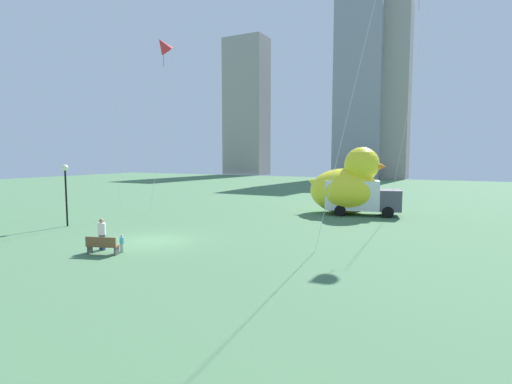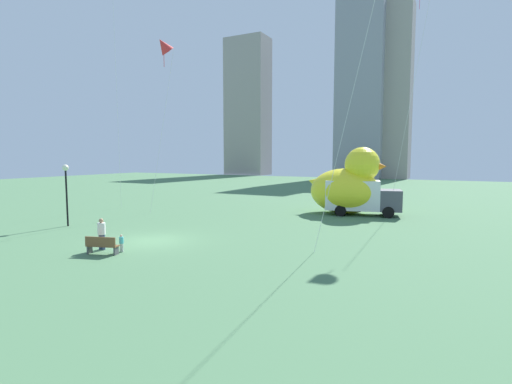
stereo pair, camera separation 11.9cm
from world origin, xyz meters
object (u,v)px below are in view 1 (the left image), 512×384
giant_inflatable_duck (347,186)px  lamppost (66,181)px  park_bench (102,245)px  person_child (122,242)px  person_adult (102,233)px  box_truck (360,198)px  kite_red (163,46)px

giant_inflatable_duck → lamppost: bearing=-136.9°
park_bench → lamppost: (-8.44, 4.46, 2.69)m
park_bench → person_child: (0.47, 0.82, 0.02)m
person_adult → person_child: size_ratio=1.83×
person_adult → box_truck: (9.24, 18.21, 0.54)m
park_bench → person_adult: bearing=138.4°
person_child → kite_red: kite_red is taller
person_child → box_truck: bearing=66.2°
park_bench → person_adult: size_ratio=1.02×
person_child → box_truck: size_ratio=0.14×
giant_inflatable_duck → person_adult: bearing=-113.6°
giant_inflatable_duck → lamppost: 21.56m
person_child → giant_inflatable_duck: bearing=69.6°
lamppost → kite_red: 13.23m
person_child → kite_red: (-6.57, 11.27, 13.22)m
park_bench → lamppost: size_ratio=0.39×
person_adult → giant_inflatable_duck: bearing=66.4°
person_adult → lamppost: bearing=153.8°
person_child → lamppost: bearing=157.8°
person_child → box_truck: (7.98, 18.10, 0.95)m
person_adult → giant_inflatable_duck: giant_inflatable_duck is taller
box_truck → lamppost: bearing=-139.4°
park_bench → box_truck: (8.45, 18.92, 0.97)m
person_child → giant_inflatable_duck: (6.81, 18.36, 1.88)m
lamppost → giant_inflatable_duck: bearing=43.1°
person_adult → lamppost: (-7.65, 3.76, 2.26)m
park_bench → person_child: 0.94m
box_truck → kite_red: size_ratio=0.43×
lamppost → person_child: bearing=-22.2°
park_bench → box_truck: box_truck is taller
park_bench → kite_red: (-6.10, 12.09, 13.23)m
park_bench → giant_inflatable_duck: bearing=69.2°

